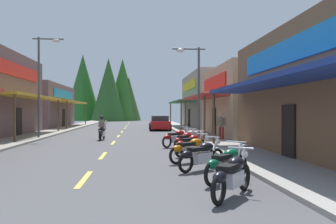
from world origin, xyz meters
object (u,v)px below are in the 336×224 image
object	(u,v)px
motorcycle_parked_right_5	(185,141)
pedestrian_by_shop	(221,125)
motorcycle_parked_right_6	(177,138)
parked_car_curbside	(160,123)
streetlamp_left	(43,74)
motorcycle_parked_right_1	(227,163)
motorcycle_parked_right_2	(202,155)
motorcycle_parked_right_0	(232,175)
motorcycle_parked_right_4	(191,144)
streetlamp_right	(194,80)
motorcycle_parked_right_3	(191,149)
rider_cruising_lead	(102,130)

from	to	relation	value
motorcycle_parked_right_5	pedestrian_by_shop	world-z (taller)	pedestrian_by_shop
motorcycle_parked_right_6	parked_car_curbside	bearing A→B (deg)	49.84
parked_car_curbside	streetlamp_left	bearing A→B (deg)	140.88
motorcycle_parked_right_6	parked_car_curbside	world-z (taller)	parked_car_curbside
motorcycle_parked_right_1	motorcycle_parked_right_2	world-z (taller)	same
streetlamp_left	parked_car_curbside	bearing A→B (deg)	49.84
streetlamp_left	motorcycle_parked_right_2	distance (m)	15.87
motorcycle_parked_right_0	pedestrian_by_shop	world-z (taller)	pedestrian_by_shop
motorcycle_parked_right_4	parked_car_curbside	xyz separation A→B (m)	(-0.10, 19.38, 0.20)
streetlamp_right	motorcycle_parked_right_6	size ratio (longest dim) A/B	3.36
streetlamp_right	motorcycle_parked_right_0	distance (m)	14.08
motorcycle_parked_right_3	pedestrian_by_shop	distance (m)	9.24
parked_car_curbside	motorcycle_parked_right_6	bearing A→B (deg)	-179.31
streetlamp_right	motorcycle_parked_right_1	xyz separation A→B (m)	(-1.06, -12.02, -3.29)
pedestrian_by_shop	parked_car_curbside	size ratio (longest dim) A/B	0.40
motorcycle_parked_right_3	motorcycle_parked_right_4	xyz separation A→B (m)	(0.26, 1.87, 0.00)
motorcycle_parked_right_4	motorcycle_parked_right_6	size ratio (longest dim) A/B	0.93
motorcycle_parked_right_3	motorcycle_parked_right_6	bearing A→B (deg)	54.84
motorcycle_parked_right_5	motorcycle_parked_right_6	xyz separation A→B (m)	(-0.19, 1.86, 0.00)
motorcycle_parked_right_3	motorcycle_parked_right_5	bearing A→B (deg)	51.45
rider_cruising_lead	streetlamp_left	bearing A→B (deg)	77.85
streetlamp_right	motorcycle_parked_right_3	size ratio (longest dim) A/B	3.15
streetlamp_right	pedestrian_by_shop	size ratio (longest dim) A/B	3.30
streetlamp_left	motorcycle_parked_right_2	size ratio (longest dim) A/B	3.91
streetlamp_right	motorcycle_parked_right_6	xyz separation A→B (m)	(-1.38, -3.15, -3.29)
streetlamp_right	motorcycle_parked_right_4	size ratio (longest dim) A/B	3.61
rider_cruising_lead	parked_car_curbside	world-z (taller)	rider_cruising_lead
streetlamp_left	motorcycle_parked_right_4	distance (m)	13.27
motorcycle_parked_right_2	motorcycle_parked_right_1	bearing A→B (deg)	-118.78
streetlamp_left	motorcycle_parked_right_0	world-z (taller)	streetlamp_left
pedestrian_by_shop	parked_car_curbside	bearing A→B (deg)	13.39
motorcycle_parked_right_5	rider_cruising_lead	bearing A→B (deg)	69.49
rider_cruising_lead	parked_car_curbside	distance (m)	11.88
motorcycle_parked_right_0	rider_cruising_lead	distance (m)	15.93
streetlamp_left	motorcycle_parked_right_6	distance (m)	10.90
motorcycle_parked_right_1	motorcycle_parked_right_4	distance (m)	5.36
motorcycle_parked_right_3	rider_cruising_lead	world-z (taller)	rider_cruising_lead
motorcycle_parked_right_4	rider_cruising_lead	bearing A→B (deg)	73.60
motorcycle_parked_right_0	motorcycle_parked_right_5	size ratio (longest dim) A/B	0.99
motorcycle_parked_right_1	motorcycle_parked_right_5	size ratio (longest dim) A/B	0.89
pedestrian_by_shop	motorcycle_parked_right_1	bearing A→B (deg)	166.80
streetlamp_right	parked_car_curbside	distance (m)	13.16
motorcycle_parked_right_3	parked_car_curbside	xyz separation A→B (m)	(0.17, 21.25, 0.20)
motorcycle_parked_right_2	motorcycle_parked_right_6	size ratio (longest dim) A/B	1.01
motorcycle_parked_right_6	rider_cruising_lead	world-z (taller)	rider_cruising_lead
motorcycle_parked_right_4	streetlamp_right	bearing A→B (deg)	35.10
motorcycle_parked_right_1	pedestrian_by_shop	world-z (taller)	pedestrian_by_shop
rider_cruising_lead	motorcycle_parked_right_4	bearing A→B (deg)	-148.67
motorcycle_parked_right_0	streetlamp_right	bearing A→B (deg)	30.80
streetlamp_right	rider_cruising_lead	xyz separation A→B (m)	(-5.70, 1.70, -3.12)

